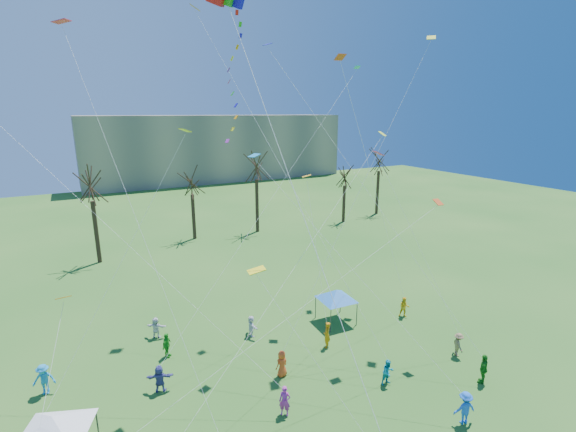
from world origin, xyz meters
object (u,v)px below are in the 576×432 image
canopy_tent_white (53,425)px  canopy_tent_blue (336,295)px  distant_building (217,148)px  big_box_kite (239,80)px

canopy_tent_white → canopy_tent_blue: (18.63, 5.16, -0.28)m
distant_building → canopy_tent_blue: distant_building is taller
canopy_tent_white → canopy_tent_blue: 19.33m
distant_building → canopy_tent_white: (-33.27, -75.25, -4.98)m
distant_building → canopy_tent_white: 82.43m
big_box_kite → canopy_tent_blue: big_box_kite is taller
distant_building → canopy_tent_white: bearing=-113.9°
distant_building → big_box_kite: bearing=-107.7°
canopy_tent_white → big_box_kite: bearing=6.0°
distant_building → canopy_tent_blue: size_ratio=17.03×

